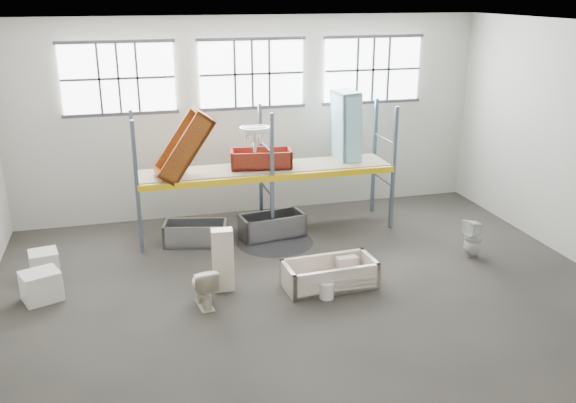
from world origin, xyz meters
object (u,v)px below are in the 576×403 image
object	(u,v)px
rust_tub_flat	(261,158)
bucket	(327,290)
blue_tub_upright	(346,127)
carton_near	(41,286)
cistern_tall	(223,260)
steel_tub_left	(196,233)
steel_tub_right	(272,226)
toilet_white	(473,238)
bathtub_beige	(330,274)
toilet_beige	(203,286)

from	to	relation	value
rust_tub_flat	bucket	bearing A→B (deg)	-83.68
blue_tub_upright	carton_near	size ratio (longest dim) A/B	2.62
cistern_tall	bucket	size ratio (longest dim) A/B	3.96
steel_tub_left	rust_tub_flat	size ratio (longest dim) A/B	1.00
steel_tub_right	rust_tub_flat	distance (m)	1.62
toilet_white	carton_near	bearing A→B (deg)	-102.19
steel_tub_left	steel_tub_right	xyz separation A→B (m)	(1.81, -0.01, 0.01)
cistern_tall	bathtub_beige	bearing A→B (deg)	-8.28
bathtub_beige	rust_tub_flat	world-z (taller)	rust_tub_flat
bathtub_beige	toilet_white	size ratio (longest dim) A/B	2.11
blue_tub_upright	bucket	xyz separation A→B (m)	(-1.77, -3.97, -2.24)
cistern_tall	bucket	distance (m)	2.09
toilet_beige	bucket	bearing A→B (deg)	164.67
cistern_tall	steel_tub_left	xyz separation A→B (m)	(-0.24, 2.44, -0.37)
toilet_beige	bucket	size ratio (longest dim) A/B	2.47
steel_tub_right	blue_tub_upright	distance (m)	3.02
bathtub_beige	blue_tub_upright	world-z (taller)	blue_tub_upright
bucket	carton_near	xyz separation A→B (m)	(-5.23, 1.34, 0.13)
steel_tub_right	bucket	xyz separation A→B (m)	(0.27, -3.30, -0.12)
bathtub_beige	steel_tub_left	world-z (taller)	bathtub_beige
toilet_beige	toilet_white	distance (m)	6.04
toilet_beige	steel_tub_left	size ratio (longest dim) A/B	0.55
steel_tub_left	bucket	xyz separation A→B (m)	(2.08, -3.31, -0.10)
toilet_white	bucket	world-z (taller)	toilet_white
toilet_beige	carton_near	world-z (taller)	toilet_beige
bucket	cistern_tall	bearing A→B (deg)	154.63
bathtub_beige	carton_near	world-z (taller)	carton_near
rust_tub_flat	blue_tub_upright	world-z (taller)	blue_tub_upright
blue_tub_upright	steel_tub_right	bearing A→B (deg)	-161.78
bucket	steel_tub_left	bearing A→B (deg)	122.13
cistern_tall	rust_tub_flat	xyz separation A→B (m)	(1.42, 2.87, 1.19)
bathtub_beige	toilet_white	distance (m)	3.54
rust_tub_flat	bucket	distance (m)	4.12
cistern_tall	steel_tub_left	bearing A→B (deg)	98.98
toilet_white	bathtub_beige	bearing A→B (deg)	-91.01
toilet_beige	rust_tub_flat	world-z (taller)	rust_tub_flat
toilet_beige	carton_near	size ratio (longest dim) A/B	1.18
steel_tub_right	blue_tub_upright	bearing A→B (deg)	18.22
rust_tub_flat	toilet_beige	bearing A→B (deg)	-118.90
steel_tub_right	bathtub_beige	bearing A→B (deg)	-80.48
rust_tub_flat	blue_tub_upright	distance (m)	2.27
bathtub_beige	steel_tub_left	xyz separation A→B (m)	(-2.29, 2.86, -0.00)
toilet_white	carton_near	size ratio (longest dim) A/B	1.29
blue_tub_upright	bucket	distance (m)	4.89
bucket	steel_tub_right	bearing A→B (deg)	94.65
toilet_beige	steel_tub_right	xyz separation A→B (m)	(2.03, 2.97, -0.12)
steel_tub_left	carton_near	bearing A→B (deg)	-147.94
rust_tub_flat	carton_near	bearing A→B (deg)	-153.46
carton_near	bathtub_beige	bearing A→B (deg)	-9.24
blue_tub_upright	carton_near	xyz separation A→B (m)	(-7.00, -2.63, -2.11)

